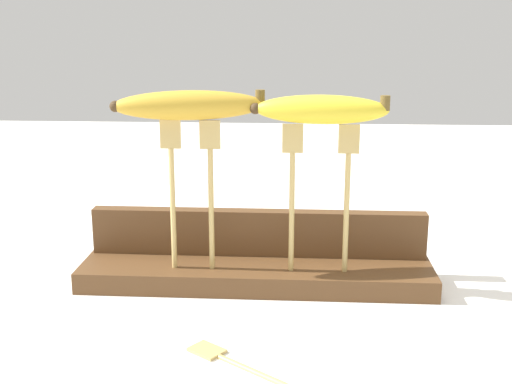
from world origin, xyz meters
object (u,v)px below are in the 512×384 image
object	(u,v)px
fork_stand_left	(191,182)
banana_raised_right	(321,109)
fork_fallen_near	(243,365)
fork_stand_right	(320,185)
banana_raised_left	(189,105)

from	to	relation	value
fork_stand_left	banana_raised_right	distance (m)	0.19
banana_raised_right	fork_fallen_near	xyz separation A→B (m)	(-0.08, -0.21, -0.23)
fork_stand_right	banana_raised_right	distance (m)	0.10
banana_raised_left	fork_fallen_near	xyz separation A→B (m)	(0.08, -0.21, -0.24)
fork_fallen_near	banana_raised_left	bearing A→B (deg)	111.95
fork_stand_right	banana_raised_right	size ratio (longest dim) A/B	1.14
fork_stand_right	banana_raised_left	bearing A→B (deg)	-180.00
fork_stand_right	fork_fallen_near	bearing A→B (deg)	-111.22
fork_stand_right	fork_fallen_near	distance (m)	0.26
fork_stand_left	banana_raised_right	size ratio (longest dim) A/B	1.16
fork_stand_right	banana_raised_right	bearing A→B (deg)	177.02
banana_raised_left	fork_stand_right	bearing A→B (deg)	0.00
banana_raised_right	fork_stand_right	bearing A→B (deg)	-2.98
fork_fallen_near	fork_stand_left	bearing A→B (deg)	111.93
fork_stand_left	fork_fallen_near	world-z (taller)	fork_stand_left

